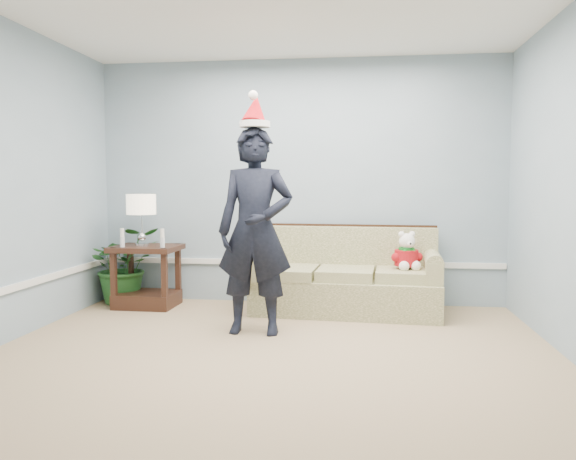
% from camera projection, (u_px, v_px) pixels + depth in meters
% --- Properties ---
extents(room_shell, '(4.54, 5.04, 2.74)m').
position_uv_depth(room_shell, '(260.00, 180.00, 3.76)').
color(room_shell, tan).
rests_on(room_shell, ground).
extents(wainscot_trim, '(4.49, 4.99, 0.06)m').
position_uv_depth(wainscot_trim, '(156.00, 280.00, 5.14)').
color(wainscot_trim, white).
rests_on(wainscot_trim, room_shell).
extents(sofa, '(1.96, 0.94, 0.89)m').
position_uv_depth(sofa, '(346.00, 281.00, 5.85)').
color(sofa, '#5A622E').
rests_on(sofa, room_shell).
extents(side_table, '(0.70, 0.59, 0.67)m').
position_uv_depth(side_table, '(147.00, 283.00, 6.09)').
color(side_table, '#391D14').
rests_on(side_table, room_shell).
extents(table_lamp, '(0.31, 0.31, 0.56)m').
position_uv_depth(table_lamp, '(141.00, 207.00, 5.99)').
color(table_lamp, silver).
rests_on(table_lamp, side_table).
extents(candle_pair, '(0.49, 0.05, 0.20)m').
position_uv_depth(candle_pair, '(142.00, 239.00, 5.88)').
color(candle_pair, silver).
rests_on(candle_pair, side_table).
extents(houseplant, '(1.02, 1.01, 0.85)m').
position_uv_depth(houseplant, '(124.00, 265.00, 6.28)').
color(houseplant, '#215621').
rests_on(houseplant, room_shell).
extents(man, '(0.67, 0.44, 1.83)m').
position_uv_depth(man, '(255.00, 231.00, 4.95)').
color(man, black).
rests_on(man, room_shell).
extents(santa_hat, '(0.31, 0.34, 0.32)m').
position_uv_depth(santa_hat, '(255.00, 112.00, 4.88)').
color(santa_hat, white).
rests_on(santa_hat, man).
extents(teddy_bear, '(0.30, 0.30, 0.39)m').
position_uv_depth(teddy_bear, '(406.00, 255.00, 5.67)').
color(teddy_bear, white).
rests_on(teddy_bear, sofa).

